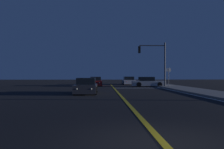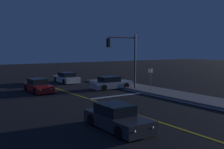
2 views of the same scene
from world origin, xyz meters
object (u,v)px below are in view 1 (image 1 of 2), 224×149
(car_side_waiting_white, at_px, (128,81))
(traffic_signal_near_right, at_px, (155,58))
(car_lead_oncoming_red, at_px, (96,82))
(car_parked_curb_charcoal, at_px, (86,87))
(car_mid_block_silver, at_px, (148,82))
(street_sign_corner, at_px, (169,75))

(car_side_waiting_white, distance_m, traffic_signal_near_right, 10.21)
(car_lead_oncoming_red, distance_m, car_parked_curb_charcoal, 14.53)
(car_parked_curb_charcoal, relative_size, traffic_signal_near_right, 0.76)
(car_parked_curb_charcoal, bearing_deg, traffic_signal_near_right, -128.75)
(car_mid_block_silver, xyz_separation_m, traffic_signal_near_right, (0.67, -1.75, 3.32))
(car_mid_block_silver, distance_m, traffic_signal_near_right, 3.81)
(car_lead_oncoming_red, xyz_separation_m, traffic_signal_near_right, (7.98, -4.04, 3.32))
(car_parked_curb_charcoal, relative_size, street_sign_corner, 1.81)
(car_side_waiting_white, xyz_separation_m, traffic_signal_near_right, (2.55, -9.31, 3.32))
(car_side_waiting_white, relative_size, traffic_signal_near_right, 0.78)
(car_parked_curb_charcoal, relative_size, car_mid_block_silver, 0.96)
(car_side_waiting_white, bearing_deg, car_lead_oncoming_red, -135.78)
(car_side_waiting_white, relative_size, car_mid_block_silver, 0.99)
(car_mid_block_silver, bearing_deg, car_side_waiting_white, -163.93)
(car_side_waiting_white, height_order, car_parked_curb_charcoal, same)
(car_side_waiting_white, distance_m, car_mid_block_silver, 7.78)
(car_lead_oncoming_red, xyz_separation_m, car_side_waiting_white, (5.44, 5.27, 0.00))
(car_parked_curb_charcoal, bearing_deg, car_mid_block_silver, -122.33)
(car_lead_oncoming_red, relative_size, car_parked_curb_charcoal, 0.97)
(car_parked_curb_charcoal, height_order, street_sign_corner, street_sign_corner)
(car_lead_oncoming_red, distance_m, car_mid_block_silver, 7.66)
(car_mid_block_silver, xyz_separation_m, street_sign_corner, (1.63, -4.55, 1.07))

